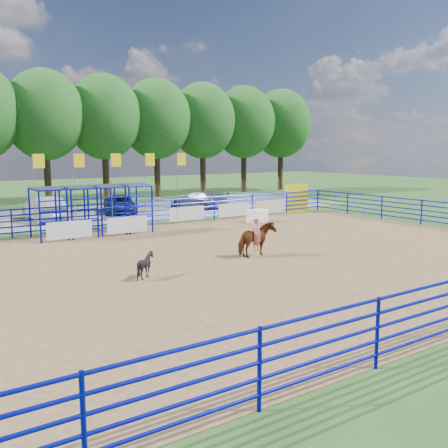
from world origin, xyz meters
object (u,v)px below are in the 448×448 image
Objects in this scene: horse_and_rider at (256,237)px; car_d at (199,200)px; car_c at (119,204)px; announcer_table at (257,216)px; calf at (145,265)px; car_b at (45,209)px.

horse_and_rider is 0.52× the size of car_d.
horse_and_rider is at bearing -73.85° from car_c.
calf is (-11.46, -8.54, 0.08)m from announcer_table.
announcer_table is 14.29m from calf.
announcer_table is at bearing -46.60° from calf.
horse_and_rider reaches higher than car_d.
calf is at bearing -90.39° from car_c.
car_b is (-4.47, 15.74, -0.08)m from horse_and_rider.
horse_and_rider is at bearing 104.51° from car_b.
car_d is (12.22, 16.67, 0.20)m from calf.
car_c is (5.32, 1.03, -0.14)m from car_b.
announcer_table is 0.31× the size of car_c.
calf is 0.20× the size of car_c.
car_b is 11.40m from car_d.
announcer_table is 0.31× the size of car_d.
horse_and_rider is 2.61× the size of calf.
calf is 18.45m from car_c.
horse_and_rider is at bearing -76.43° from calf.
horse_and_rider is 0.51× the size of car_b.
car_c is (-5.32, 8.86, 0.24)m from announcer_table.
horse_and_rider reaches higher than car_b.
car_d reaches higher than calf.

